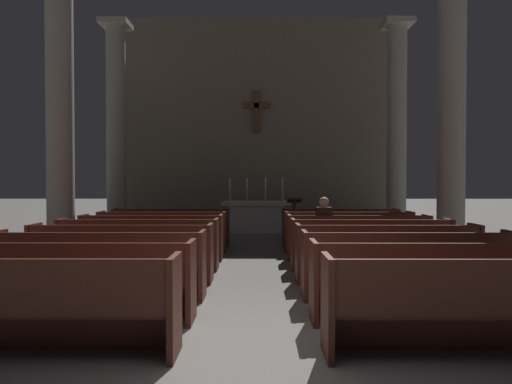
% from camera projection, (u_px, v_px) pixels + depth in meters
% --- Properties ---
extents(ground_plane, '(80.00, 80.00, 0.00)m').
position_uv_depth(ground_plane, '(251.00, 356.00, 4.29)').
color(ground_plane, '#66635E').
extents(pew_left_row_1, '(2.93, 0.50, 0.95)m').
position_uv_depth(pew_left_row_1, '(20.00, 306.00, 4.26)').
color(pew_left_row_1, '#4C2319').
rests_on(pew_left_row_1, ground).
extents(pew_left_row_2, '(2.93, 0.50, 0.95)m').
position_uv_depth(pew_left_row_2, '(67.00, 281.00, 5.31)').
color(pew_left_row_2, '#4C2319').
rests_on(pew_left_row_2, ground).
extents(pew_left_row_3, '(2.93, 0.50, 0.95)m').
position_uv_depth(pew_left_row_3, '(99.00, 265.00, 6.37)').
color(pew_left_row_3, '#4C2319').
rests_on(pew_left_row_3, ground).
extents(pew_left_row_4, '(2.93, 0.50, 0.95)m').
position_uv_depth(pew_left_row_4, '(122.00, 253.00, 7.43)').
color(pew_left_row_4, '#4C2319').
rests_on(pew_left_row_4, ground).
extents(pew_left_row_5, '(2.93, 0.50, 0.95)m').
position_uv_depth(pew_left_row_5, '(139.00, 244.00, 8.49)').
color(pew_left_row_5, '#4C2319').
rests_on(pew_left_row_5, ground).
extents(pew_left_row_6, '(2.93, 0.50, 0.95)m').
position_uv_depth(pew_left_row_6, '(152.00, 237.00, 9.54)').
color(pew_left_row_6, '#4C2319').
rests_on(pew_left_row_6, ground).
extents(pew_left_row_7, '(2.93, 0.50, 0.95)m').
position_uv_depth(pew_left_row_7, '(163.00, 232.00, 10.60)').
color(pew_left_row_7, '#4C2319').
rests_on(pew_left_row_7, ground).
extents(pew_left_row_8, '(2.93, 0.50, 0.95)m').
position_uv_depth(pew_left_row_8, '(171.00, 227.00, 11.66)').
color(pew_left_row_8, '#4C2319').
rests_on(pew_left_row_8, ground).
extents(pew_right_row_1, '(2.93, 0.50, 0.95)m').
position_uv_depth(pew_right_row_1, '(483.00, 307.00, 4.23)').
color(pew_right_row_1, '#4C2319').
rests_on(pew_right_row_1, ground).
extents(pew_right_row_2, '(2.93, 0.50, 0.95)m').
position_uv_depth(pew_right_row_2, '(438.00, 282.00, 5.29)').
color(pew_right_row_2, '#4C2319').
rests_on(pew_right_row_2, ground).
extents(pew_right_row_3, '(2.93, 0.50, 0.95)m').
position_uv_depth(pew_right_row_3, '(408.00, 265.00, 6.35)').
color(pew_right_row_3, '#4C2319').
rests_on(pew_right_row_3, ground).
extents(pew_right_row_4, '(2.93, 0.50, 0.95)m').
position_uv_depth(pew_right_row_4, '(387.00, 253.00, 7.41)').
color(pew_right_row_4, '#4C2319').
rests_on(pew_right_row_4, ground).
extents(pew_right_row_5, '(2.93, 0.50, 0.95)m').
position_uv_depth(pew_right_row_5, '(371.00, 244.00, 8.46)').
color(pew_right_row_5, '#4C2319').
rests_on(pew_right_row_5, ground).
extents(pew_right_row_6, '(2.93, 0.50, 0.95)m').
position_uv_depth(pew_right_row_6, '(358.00, 237.00, 9.52)').
color(pew_right_row_6, '#4C2319').
rests_on(pew_right_row_6, ground).
extents(pew_right_row_7, '(2.93, 0.50, 0.95)m').
position_uv_depth(pew_right_row_7, '(348.00, 232.00, 10.58)').
color(pew_right_row_7, '#4C2319').
rests_on(pew_right_row_7, ground).
extents(pew_right_row_8, '(2.93, 0.50, 0.95)m').
position_uv_depth(pew_right_row_8, '(340.00, 227.00, 11.64)').
color(pew_right_row_8, '#4C2319').
rests_on(pew_right_row_8, ground).
extents(column_left_second, '(0.91, 0.91, 6.71)m').
position_uv_depth(column_left_second, '(60.00, 110.00, 10.43)').
color(column_left_second, '#9E998E').
rests_on(column_left_second, ground).
extents(column_right_second, '(0.91, 0.91, 6.71)m').
position_uv_depth(column_right_second, '(452.00, 110.00, 10.39)').
color(column_right_second, '#9E998E').
rests_on(column_right_second, ground).
extents(column_left_third, '(0.91, 0.91, 6.71)m').
position_uv_depth(column_left_third, '(116.00, 130.00, 14.56)').
color(column_left_third, '#9E998E').
rests_on(column_left_third, ground).
extents(column_right_third, '(0.91, 0.91, 6.71)m').
position_uv_depth(column_right_third, '(397.00, 130.00, 14.51)').
color(column_right_third, '#9E998E').
rests_on(column_right_third, ground).
extents(altar, '(2.20, 0.90, 1.01)m').
position_uv_depth(altar, '(256.00, 216.00, 14.83)').
color(altar, '#BCB7AD').
rests_on(altar, ground).
extents(candlestick_outer_left, '(0.16, 0.16, 0.76)m').
position_uv_depth(candlestick_outer_left, '(230.00, 193.00, 14.82)').
color(candlestick_outer_left, '#B79338').
rests_on(candlestick_outer_left, altar).
extents(candlestick_inner_left, '(0.16, 0.16, 0.76)m').
position_uv_depth(candlestick_inner_left, '(247.00, 193.00, 14.82)').
color(candlestick_inner_left, '#B79338').
rests_on(candlestick_inner_left, altar).
extents(candlestick_inner_right, '(0.16, 0.16, 0.76)m').
position_uv_depth(candlestick_inner_right, '(265.00, 193.00, 14.82)').
color(candlestick_inner_right, '#B79338').
rests_on(candlestick_inner_right, altar).
extents(candlestick_outer_right, '(0.16, 0.16, 0.76)m').
position_uv_depth(candlestick_outer_right, '(282.00, 193.00, 14.81)').
color(candlestick_outer_right, '#B79338').
rests_on(candlestick_outer_right, altar).
extents(apse_with_cross, '(9.88, 0.43, 7.51)m').
position_uv_depth(apse_with_cross, '(256.00, 123.00, 16.59)').
color(apse_with_cross, '#706656').
rests_on(apse_with_cross, ground).
extents(lectern, '(0.44, 0.36, 1.15)m').
position_uv_depth(lectern, '(294.00, 218.00, 13.63)').
color(lectern, '#4C2319').
rests_on(lectern, ground).
extents(lone_worshipper, '(0.32, 0.43, 1.32)m').
position_uv_depth(lone_worshipper, '(323.00, 227.00, 9.56)').
color(lone_worshipper, '#26262B').
rests_on(lone_worshipper, ground).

